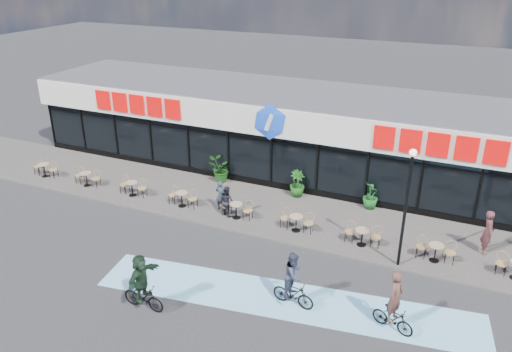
{
  "coord_description": "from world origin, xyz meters",
  "views": [
    {
      "loc": [
        9.0,
        -15.34,
        11.42
      ],
      "look_at": [
        0.67,
        3.5,
        2.27
      ],
      "focal_mm": 35.0,
      "sensor_mm": 36.0,
      "label": 1
    }
  ],
  "objects_px": {
    "bistro_set_0": "(45,168)",
    "patron_left": "(221,195)",
    "cyclist_a": "(294,283)",
    "cyclist_b": "(394,308)",
    "potted_plant_mid": "(297,184)",
    "potted_plant_left": "(220,170)",
    "potted_plant_right": "(371,195)",
    "patron_right": "(227,201)",
    "pedestrian_b": "(488,232)",
    "lamp_post": "(407,198)"
  },
  "relations": [
    {
      "from": "potted_plant_right",
      "to": "patron_left",
      "type": "bearing_deg",
      "value": -154.69
    },
    {
      "from": "patron_left",
      "to": "lamp_post",
      "type": "bearing_deg",
      "value": 177.47
    },
    {
      "from": "cyclist_a",
      "to": "bistro_set_0",
      "type": "bearing_deg",
      "value": 163.33
    },
    {
      "from": "patron_left",
      "to": "patron_right",
      "type": "relative_size",
      "value": 1.01
    },
    {
      "from": "bistro_set_0",
      "to": "potted_plant_left",
      "type": "distance_m",
      "value": 9.81
    },
    {
      "from": "potted_plant_mid",
      "to": "potted_plant_right",
      "type": "xyz_separation_m",
      "value": [
        3.7,
        0.18,
        -0.01
      ]
    },
    {
      "from": "bistro_set_0",
      "to": "potted_plant_right",
      "type": "distance_m",
      "value": 17.72
    },
    {
      "from": "patron_right",
      "to": "cyclist_b",
      "type": "distance_m",
      "value": 9.8
    },
    {
      "from": "patron_left",
      "to": "patron_right",
      "type": "bearing_deg",
      "value": 150.88
    },
    {
      "from": "patron_left",
      "to": "bistro_set_0",
      "type": "bearing_deg",
      "value": 8.12
    },
    {
      "from": "potted_plant_left",
      "to": "cyclist_a",
      "type": "distance_m",
      "value": 10.89
    },
    {
      "from": "patron_right",
      "to": "potted_plant_right",
      "type": "bearing_deg",
      "value": -126.39
    },
    {
      "from": "bistro_set_0",
      "to": "cyclist_b",
      "type": "bearing_deg",
      "value": -13.56
    },
    {
      "from": "potted_plant_mid",
      "to": "patron_left",
      "type": "bearing_deg",
      "value": -134.4
    },
    {
      "from": "pedestrian_b",
      "to": "cyclist_a",
      "type": "relative_size",
      "value": 0.88
    },
    {
      "from": "patron_right",
      "to": "cyclist_a",
      "type": "xyz_separation_m",
      "value": [
        5.11,
        -4.92,
        0.11
      ]
    },
    {
      "from": "bistro_set_0",
      "to": "potted_plant_left",
      "type": "xyz_separation_m",
      "value": [
        9.26,
        3.25,
        0.22
      ]
    },
    {
      "from": "bistro_set_0",
      "to": "potted_plant_mid",
      "type": "relative_size",
      "value": 1.13
    },
    {
      "from": "bistro_set_0",
      "to": "cyclist_b",
      "type": "relative_size",
      "value": 0.69
    },
    {
      "from": "bistro_set_0",
      "to": "patron_left",
      "type": "xyz_separation_m",
      "value": [
        10.81,
        0.37,
        0.3
      ]
    },
    {
      "from": "patron_right",
      "to": "cyclist_a",
      "type": "bearing_deg",
      "value": 159.78
    },
    {
      "from": "potted_plant_left",
      "to": "cyclist_a",
      "type": "bearing_deg",
      "value": -48.68
    },
    {
      "from": "lamp_post",
      "to": "cyclist_a",
      "type": "xyz_separation_m",
      "value": [
        -3.02,
        -3.97,
        -2.09
      ]
    },
    {
      "from": "potted_plant_mid",
      "to": "patron_right",
      "type": "bearing_deg",
      "value": -125.38
    },
    {
      "from": "bistro_set_0",
      "to": "potted_plant_mid",
      "type": "distance_m",
      "value": 14.06
    },
    {
      "from": "lamp_post",
      "to": "cyclist_b",
      "type": "bearing_deg",
      "value": -83.71
    },
    {
      "from": "patron_left",
      "to": "cyclist_a",
      "type": "xyz_separation_m",
      "value": [
        5.63,
        -5.29,
        0.1
      ]
    },
    {
      "from": "cyclist_a",
      "to": "cyclist_b",
      "type": "xyz_separation_m",
      "value": [
        3.44,
        0.13,
        -0.08
      ]
    },
    {
      "from": "lamp_post",
      "to": "patron_left",
      "type": "bearing_deg",
      "value": 171.29
    },
    {
      "from": "potted_plant_left",
      "to": "patron_left",
      "type": "xyz_separation_m",
      "value": [
        1.56,
        -2.88,
        0.08
      ]
    },
    {
      "from": "lamp_post",
      "to": "cyclist_b",
      "type": "distance_m",
      "value": 4.43
    },
    {
      "from": "pedestrian_b",
      "to": "patron_left",
      "type": "bearing_deg",
      "value": 87.83
    },
    {
      "from": "pedestrian_b",
      "to": "potted_plant_mid",
      "type": "bearing_deg",
      "value": 70.91
    },
    {
      "from": "cyclist_b",
      "to": "pedestrian_b",
      "type": "bearing_deg",
      "value": 66.52
    },
    {
      "from": "cyclist_a",
      "to": "cyclist_b",
      "type": "bearing_deg",
      "value": 2.15
    },
    {
      "from": "bistro_set_0",
      "to": "patron_left",
      "type": "distance_m",
      "value": 10.82
    },
    {
      "from": "patron_left",
      "to": "potted_plant_left",
      "type": "bearing_deg",
      "value": -55.48
    },
    {
      "from": "potted_plant_left",
      "to": "patron_right",
      "type": "relative_size",
      "value": 0.91
    },
    {
      "from": "cyclist_b",
      "to": "potted_plant_mid",
      "type": "bearing_deg",
      "value": 127.57
    },
    {
      "from": "potted_plant_right",
      "to": "cyclist_a",
      "type": "bearing_deg",
      "value": -96.3
    },
    {
      "from": "pedestrian_b",
      "to": "bistro_set_0",
      "type": "bearing_deg",
      "value": 86.3
    },
    {
      "from": "bistro_set_0",
      "to": "lamp_post",
      "type": "bearing_deg",
      "value": -2.82
    },
    {
      "from": "potted_plant_right",
      "to": "bistro_set_0",
      "type": "bearing_deg",
      "value": -168.71
    },
    {
      "from": "potted_plant_mid",
      "to": "cyclist_b",
      "type": "distance_m",
      "value": 10.2
    },
    {
      "from": "lamp_post",
      "to": "patron_left",
      "type": "relative_size",
      "value": 3.27
    },
    {
      "from": "patron_right",
      "to": "pedestrian_b",
      "type": "relative_size",
      "value": 0.78
    },
    {
      "from": "lamp_post",
      "to": "patron_right",
      "type": "distance_m",
      "value": 8.47
    },
    {
      "from": "potted_plant_right",
      "to": "patron_left",
      "type": "height_order",
      "value": "patron_left"
    },
    {
      "from": "patron_left",
      "to": "pedestrian_b",
      "type": "xyz_separation_m",
      "value": [
        11.78,
        1.06,
        0.2
      ]
    },
    {
      "from": "potted_plant_left",
      "to": "pedestrian_b",
      "type": "bearing_deg",
      "value": -7.8
    }
  ]
}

